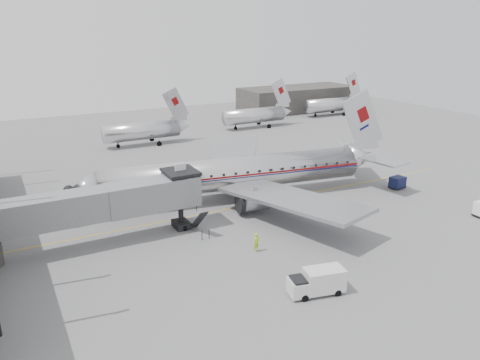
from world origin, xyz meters
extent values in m
plane|color=slate|center=(0.00, 0.00, 0.00)|extent=(160.00, 160.00, 0.00)
cube|color=#33312E|center=(45.00, 60.00, 3.00)|extent=(30.00, 12.00, 6.00)
cube|color=gold|center=(3.00, 6.00, 0.01)|extent=(60.00, 0.15, 0.01)
cube|color=slate|center=(-22.00, 3.60, 4.30)|extent=(12.00, 2.80, 3.00)
cube|color=slate|center=(-13.00, 3.60, 4.30)|extent=(8.00, 3.00, 3.10)
cube|color=slate|center=(-9.00, 4.00, 4.30)|extent=(3.20, 3.60, 3.20)
cube|color=black|center=(-9.00, 4.00, 6.20)|extent=(3.40, 3.80, 0.30)
cube|color=white|center=(-9.00, 4.00, 6.70)|extent=(1.20, 0.15, 0.80)
cylinder|color=black|center=(-9.30, 3.60, 1.40)|extent=(0.56, 0.56, 2.80)
cube|color=black|center=(-9.30, 3.60, 0.35)|extent=(1.60, 2.20, 0.70)
cylinder|color=black|center=(-9.30, 2.60, 0.30)|extent=(0.30, 0.60, 0.60)
cylinder|color=black|center=(-9.30, 4.60, 0.30)|extent=(0.30, 0.60, 0.60)
cube|color=black|center=(-8.20, 1.30, 1.50)|extent=(0.90, 3.20, 2.90)
cylinder|color=silver|center=(-2.00, 42.00, 2.60)|extent=(14.00, 3.20, 3.20)
cube|color=silver|center=(4.80, 42.00, 7.00)|extent=(5.17, 0.26, 6.52)
cylinder|color=black|center=(-6.50, 42.00, 0.50)|extent=(0.24, 0.24, 1.00)
cylinder|color=silver|center=(24.00, 46.00, 2.60)|extent=(14.00, 3.20, 3.20)
cube|color=silver|center=(30.80, 46.00, 7.00)|extent=(5.17, 0.26, 6.52)
cylinder|color=black|center=(19.50, 46.00, 0.50)|extent=(0.24, 0.24, 1.00)
cylinder|color=silver|center=(48.00, 50.00, 2.60)|extent=(14.00, 3.20, 3.20)
cube|color=silver|center=(54.80, 50.00, 7.00)|extent=(5.17, 0.26, 6.52)
cylinder|color=black|center=(43.50, 50.00, 0.50)|extent=(0.24, 0.24, 1.00)
cylinder|color=silver|center=(0.00, 9.00, 3.31)|extent=(33.33, 9.14, 4.08)
cone|color=silver|center=(-17.98, 11.81, 3.31)|extent=(3.90, 4.54, 4.08)
cone|color=silver|center=(18.31, 6.14, 3.75)|extent=(4.96, 4.51, 3.88)
cube|color=maroon|center=(0.00, 9.00, 3.59)|extent=(33.34, 9.19, 0.20)
cube|color=#090C52|center=(0.00, 9.00, 3.33)|extent=(33.34, 9.19, 0.11)
cube|color=silver|center=(17.98, 6.19, 8.83)|extent=(6.74, 1.37, 8.48)
cube|color=gray|center=(4.80, 18.30, 2.98)|extent=(14.68, 18.11, 1.31)
cube|color=gray|center=(1.74, -1.32, 2.98)|extent=(10.46, 18.62, 1.31)
cylinder|color=gray|center=(1.43, 14.58, 1.60)|extent=(4.06, 2.87, 2.32)
cylinder|color=gray|center=(-0.34, 3.25, 1.60)|extent=(4.06, 2.87, 2.32)
cylinder|color=black|center=(-15.26, 11.39, 0.72)|extent=(0.22, 0.22, 1.43)
cylinder|color=black|center=(2.62, 11.49, 0.77)|extent=(0.29, 0.29, 1.54)
cylinder|color=black|center=(2.62, 11.49, 0.50)|extent=(1.15, 0.55, 1.10)
cylinder|color=black|center=(1.74, 5.83, 0.77)|extent=(0.29, 0.29, 1.54)
cylinder|color=black|center=(1.74, 5.83, 0.50)|extent=(1.15, 0.55, 1.10)
cube|color=silver|center=(-3.82, -14.25, 1.22)|extent=(3.55, 2.45, 1.89)
cube|color=silver|center=(-6.02, -13.77, 0.86)|extent=(1.77, 1.98, 1.26)
cube|color=black|center=(-6.02, -13.77, 1.40)|extent=(1.38, 1.73, 0.54)
cylinder|color=black|center=(-5.93, -14.62, 0.29)|extent=(0.61, 0.34, 0.58)
cylinder|color=black|center=(-5.58, -13.04, 0.29)|extent=(0.61, 0.34, 0.58)
cylinder|color=black|center=(-3.11, -15.23, 0.29)|extent=(0.61, 0.34, 0.58)
cylinder|color=black|center=(-2.76, -13.65, 0.29)|extent=(0.61, 0.34, 0.58)
cube|color=#0E1438|center=(21.20, 2.00, 0.93)|extent=(2.13, 1.71, 1.37)
cube|color=black|center=(21.20, 2.00, 0.20)|extent=(2.24, 1.82, 0.12)
cylinder|color=black|center=(20.51, 1.32, 0.15)|extent=(0.31, 0.15, 0.29)
cylinder|color=black|center=(22.06, 1.52, 0.15)|extent=(0.31, 0.15, 0.29)
cylinder|color=black|center=(20.35, 2.48, 0.15)|extent=(0.31, 0.15, 0.29)
cylinder|color=black|center=(21.90, 2.68, 0.15)|extent=(0.31, 0.15, 0.29)
cylinder|color=black|center=(21.71, -9.35, 0.16)|extent=(0.33, 0.13, 0.33)
imported|color=#B2DB19|center=(-4.95, -5.22, 0.96)|extent=(0.82, 0.68, 1.91)
camera|label=1|loc=(-25.72, -40.71, 20.83)|focal=35.00mm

